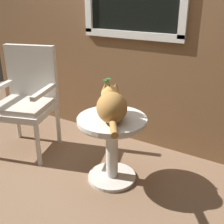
{
  "coord_description": "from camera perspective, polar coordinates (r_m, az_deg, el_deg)",
  "views": [
    {
      "loc": [
        1.34,
        -1.64,
        1.47
      ],
      "look_at": [
        0.27,
        0.08,
        0.62
      ],
      "focal_mm": 44.97,
      "sensor_mm": 36.0,
      "label": 1
    }
  ],
  "objects": [
    {
      "name": "wicker_chair",
      "position": [
        2.87,
        -16.94,
        3.09
      ],
      "size": [
        0.65,
        0.64,
        1.03
      ],
      "color": "silver",
      "rests_on": "ground_plane"
    },
    {
      "name": "wicker_side_table",
      "position": [
        2.29,
        -0.0,
        -5.1
      ],
      "size": [
        0.56,
        0.56,
        0.57
      ],
      "color": "silver",
      "rests_on": "ground_plane"
    },
    {
      "name": "back_wall",
      "position": [
        2.81,
        3.67,
        19.39
      ],
      "size": [
        4.0,
        0.07,
        2.6
      ],
      "color": "brown",
      "rests_on": "ground_plane"
    },
    {
      "name": "cat",
      "position": [
        2.13,
        -0.08,
        1.38
      ],
      "size": [
        0.39,
        0.5,
        0.25
      ],
      "color": "#AD7A3D",
      "rests_on": "wicker_side_table"
    },
    {
      "name": "ground_plane",
      "position": [
        2.58,
        -6.13,
        -12.2
      ],
      "size": [
        6.0,
        6.0,
        0.0
      ],
      "primitive_type": "plane",
      "color": "#7F6047"
    },
    {
      "name": "pewter_vase_with_ivy",
      "position": [
        2.28,
        -0.35,
        2.1
      ],
      "size": [
        0.12,
        0.12,
        0.3
      ],
      "color": "#99999E",
      "rests_on": "wicker_side_table"
    }
  ]
}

